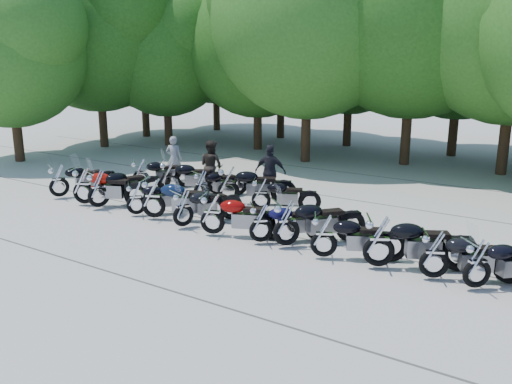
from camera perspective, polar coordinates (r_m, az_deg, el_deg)
The scene contains 33 objects.
ground at distance 14.44m, azimuth -3.26°, elevation -5.48°, with size 90.00×90.00×0.00m, color #A7A096.
tree_0 at distance 33.52m, azimuth -11.91°, elevation 15.02°, with size 7.50×7.50×9.21m.
tree_1 at distance 29.93m, azimuth -9.54°, elevation 14.49°, with size 6.97×6.97×8.55m.
tree_2 at distance 28.28m, azimuth 0.19°, elevation 15.21°, with size 7.31×7.31×8.97m.
tree_3 at distance 25.08m, azimuth 5.53°, elevation 17.56°, with size 8.70×8.70×10.67m.
tree_4 at distance 25.23m, azimuth 16.34°, elevation 17.77°, with size 9.13×9.13×11.20m.
tree_9 at distance 35.78m, azimuth -4.31°, elevation 15.32°, with size 7.59×7.59×9.32m.
tree_10 at distance 32.35m, azimuth 2.70°, elevation 15.69°, with size 7.78×7.78×9.55m.
tree_11 at distance 29.81m, azimuth 9.95°, elevation 15.31°, with size 7.56×7.56×9.28m.
tree_12 at distance 28.12m, azimuth 20.85°, elevation 15.15°, with size 7.88×7.88×9.67m.
tree_16 at distance 27.34m, azimuth -24.63°, elevation 13.46°, with size 6.97×6.97×8.55m.
tree_17 at distance 30.27m, azimuth -16.43°, elevation 15.97°, with size 8.31×8.31×10.20m.
motorcycle_0 at distance 19.92m, azimuth -20.06°, elevation 1.23°, with size 0.72×2.36×1.33m, color black, non-canonical shape.
motorcycle_1 at distance 18.67m, azimuth -17.75°, elevation 0.77°, with size 0.78×2.57×1.45m, color #8A0C05, non-canonical shape.
motorcycle_2 at distance 18.13m, azimuth -16.29°, elevation 0.46°, with size 0.77×2.55×1.44m, color black, non-canonical shape.
motorcycle_3 at distance 17.08m, azimuth -12.51°, elevation -0.57°, with size 0.64×2.10×1.19m, color black, non-canonical shape.
motorcycle_4 at distance 16.55m, azimuth -10.76°, elevation -0.48°, with size 0.78×2.57×1.45m, color black, non-canonical shape.
motorcycle_5 at distance 15.63m, azimuth -7.69°, elevation -1.57°, with size 0.69×2.26×1.28m, color black, non-canonical shape.
motorcycle_6 at distance 14.87m, azimuth -4.62°, elevation -2.16°, with size 0.73×2.39×1.35m, color #770504, non-canonical shape.
motorcycle_7 at distance 14.22m, azimuth 0.53°, elevation -3.12°, with size 0.67×2.21×1.25m, color #0D0C35, non-canonical shape.
motorcycle_8 at distance 13.93m, azimuth 3.23°, elevation -3.12°, with size 0.77×2.53×1.43m, color black, non-canonical shape.
motorcycle_9 at distance 13.27m, azimuth 7.18°, elevation -4.44°, with size 0.69×2.27×1.28m, color black, non-canonical shape.
motorcycle_10 at distance 12.86m, azimuth 12.86°, elevation -4.92°, with size 0.78×2.57×1.45m, color black, non-canonical shape.
motorcycle_11 at distance 12.59m, azimuth 18.30°, elevation -6.11°, with size 0.69×2.28×1.29m, color black, non-canonical shape.
motorcycle_12 at distance 12.40m, azimuth 22.32°, elevation -6.86°, with size 0.68×2.24×1.27m, color black, non-canonical shape.
motorcycle_14 at distance 20.32m, azimuth -12.08°, elevation 2.00°, with size 0.70×2.31×1.31m, color black, non-canonical shape.
motorcycle_15 at distance 19.64m, azimuth -9.12°, elevation 1.78°, with size 0.73×2.40×1.36m, color black, non-canonical shape.
motorcycle_16 at distance 18.48m, azimuth -5.75°, elevation 0.84°, with size 0.64×2.11×1.19m, color black, non-canonical shape.
motorcycle_17 at distance 18.02m, azimuth -2.91°, elevation 0.96°, with size 0.78×2.56×1.45m, color black, non-canonical shape.
motorcycle_18 at distance 17.18m, azimuth 0.54°, elevation -0.09°, with size 0.65×2.14×1.21m, color black, non-canonical shape.
rider_0 at distance 21.59m, azimuth -8.63°, elevation 3.51°, with size 0.65×0.43×1.78m, color gray.
rider_1 at distance 19.73m, azimuth -4.74°, elevation 2.76°, with size 0.92×0.71×1.89m, color black.
rider_2 at distance 18.67m, azimuth 1.52°, elevation 2.13°, with size 1.10×0.46×1.88m, color black.
Camera 1 is at (8.07, -10.93, 4.89)m, focal length 38.00 mm.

